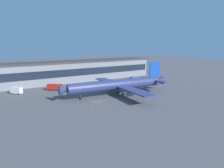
# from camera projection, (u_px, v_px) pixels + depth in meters

# --- Properties ---
(ground_plane) EXTENTS (600.00, 600.00, 0.00)m
(ground_plane) POSITION_uv_depth(u_px,v_px,m) (98.00, 101.00, 91.70)
(ground_plane) COLOR #56565B
(terminal_building) EXTENTS (149.24, 16.22, 14.10)m
(terminal_building) POSITION_uv_depth(u_px,v_px,m) (56.00, 72.00, 134.83)
(terminal_building) COLOR gray
(terminal_building) RESTS_ON ground_plane
(airliner) EXTENTS (58.25, 50.25, 15.60)m
(airliner) POSITION_uv_depth(u_px,v_px,m) (118.00, 85.00, 102.85)
(airliner) COLOR navy
(airliner) RESTS_ON ground_plane
(stair_truck) EXTENTS (5.67, 6.16, 3.55)m
(stair_truck) POSITION_uv_depth(u_px,v_px,m) (17.00, 90.00, 105.22)
(stair_truck) COLOR white
(stair_truck) RESTS_ON ground_plane
(fuel_truck) EXTENTS (8.38, 7.31, 3.35)m
(fuel_truck) POSITION_uv_depth(u_px,v_px,m) (55.00, 87.00, 113.81)
(fuel_truck) COLOR red
(fuel_truck) RESTS_ON ground_plane
(baggage_tug) EXTENTS (4.07, 3.78, 1.85)m
(baggage_tug) POSITION_uv_depth(u_px,v_px,m) (132.00, 78.00, 149.87)
(baggage_tug) COLOR #2651A5
(baggage_tug) RESTS_ON ground_plane
(follow_me_car) EXTENTS (2.96, 4.74, 1.85)m
(follow_me_car) POSITION_uv_depth(u_px,v_px,m) (56.00, 85.00, 122.74)
(follow_me_car) COLOR yellow
(follow_me_car) RESTS_ON ground_plane
(traffic_cone_0) EXTENTS (0.48, 0.48, 0.59)m
(traffic_cone_0) POSITION_uv_depth(u_px,v_px,m) (92.00, 108.00, 81.66)
(traffic_cone_0) COLOR #F2590C
(traffic_cone_0) RESTS_ON ground_plane
(traffic_cone_1) EXTENTS (0.52, 0.52, 0.65)m
(traffic_cone_1) POSITION_uv_depth(u_px,v_px,m) (158.00, 95.00, 101.25)
(traffic_cone_1) COLOR #F2590C
(traffic_cone_1) RESTS_ON ground_plane
(traffic_cone_2) EXTENTS (0.56, 0.56, 0.70)m
(traffic_cone_2) POSITION_uv_depth(u_px,v_px,m) (146.00, 96.00, 99.30)
(traffic_cone_2) COLOR #F2590C
(traffic_cone_2) RESTS_ON ground_plane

